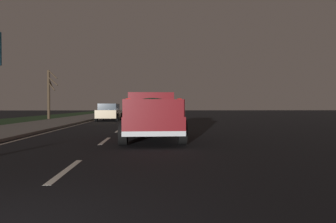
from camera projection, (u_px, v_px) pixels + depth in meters
name	position (u px, v px, depth m)	size (l,w,h in m)	color
ground	(132.00, 120.00, 29.63)	(144.00, 144.00, 0.00)	black
sidewalk_shoulder	(71.00, 120.00, 29.30)	(108.00, 4.00, 0.12)	slate
grass_verge	(16.00, 120.00, 29.01)	(108.00, 6.00, 0.01)	#1E3819
lane_markings	(109.00, 119.00, 31.77)	(108.00, 3.54, 0.01)	silver
pickup_truck	(151.00, 114.00, 12.45)	(5.47, 2.38, 1.87)	maroon
sedan_white	(152.00, 110.00, 43.42)	(4.44, 2.09, 1.54)	silver
sedan_tan	(109.00, 112.00, 28.41)	(4.45, 2.10, 1.54)	#9E845B
bare_tree_far	(49.00, 93.00, 32.27)	(1.43, 1.22, 5.08)	#423323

